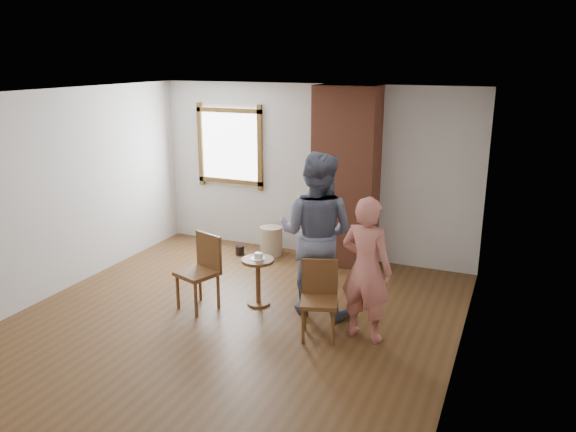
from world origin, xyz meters
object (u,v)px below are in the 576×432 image
object	(u,v)px
dining_chair_right	(319,295)
man	(316,234)
side_table	(258,274)
stoneware_crock	(271,241)
person_pink	(366,269)
dining_chair_left	(202,267)

from	to	relation	value
dining_chair_right	man	world-z (taller)	man
dining_chair_right	side_table	world-z (taller)	dining_chair_right
side_table	stoneware_crock	bearing A→B (deg)	109.65
stoneware_crock	side_table	bearing A→B (deg)	-70.35
dining_chair_right	man	size ratio (longest dim) A/B	0.44
stoneware_crock	dining_chair_right	xyz separation A→B (m)	(1.58, -2.17, 0.25)
stoneware_crock	person_pink	bearing A→B (deg)	-44.81
dining_chair_left	man	bearing A→B (deg)	37.18
stoneware_crock	side_table	world-z (taller)	side_table
dining_chair_right	person_pink	size ratio (longest dim) A/B	0.53
stoneware_crock	dining_chair_left	distance (m)	2.06
person_pink	stoneware_crock	bearing A→B (deg)	-33.22
stoneware_crock	side_table	distance (m)	1.84
side_table	person_pink	world-z (taller)	person_pink
side_table	person_pink	xyz separation A→B (m)	(1.44, -0.31, 0.40)
stoneware_crock	man	distance (m)	2.22
dining_chair_left	side_table	distance (m)	0.69
side_table	person_pink	size ratio (longest dim) A/B	0.38
dining_chair_left	side_table	world-z (taller)	dining_chair_left
dining_chair_left	dining_chair_right	xyz separation A→B (m)	(1.56, -0.13, -0.04)
man	stoneware_crock	bearing A→B (deg)	-49.97
dining_chair_right	man	distance (m)	0.79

